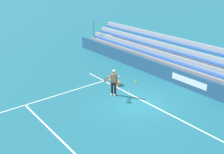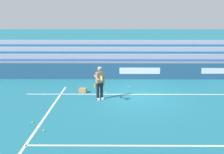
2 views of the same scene
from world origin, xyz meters
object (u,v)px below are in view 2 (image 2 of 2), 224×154
Objects in this scene: tennis_ball_on_baseline at (129,87)px; tennis_ball_near_player at (33,122)px; ball_box_cardboard at (83,90)px; water_bottle at (95,86)px; tennis_player at (100,83)px; tennis_ball_toward_net at (101,87)px; tennis_ball_far_right at (44,130)px; tennis_ball_by_box at (106,93)px.

tennis_ball_on_baseline and tennis_ball_near_player have the same top height.
ball_box_cardboard is at bearing -109.27° from tennis_ball_near_player.
water_bottle is (-2.14, -5.60, 0.08)m from tennis_ball_near_player.
tennis_player is 25.98× the size of tennis_ball_on_baseline.
tennis_ball_on_baseline and tennis_ball_toward_net have the same top height.
tennis_ball_on_baseline is at bearing -179.83° from water_bottle.
tennis_ball_near_player and tennis_ball_far_right have the same top height.
ball_box_cardboard reaches higher than tennis_ball_on_baseline.
tennis_ball_near_player is 1.00× the size of tennis_ball_by_box.
tennis_ball_toward_net is at bearing -88.26° from tennis_player.
tennis_player is at bearing -129.02° from tennis_ball_near_player.
tennis_ball_on_baseline is at bearing -124.82° from tennis_player.
water_bottle is (0.37, -0.03, 0.08)m from tennis_ball_toward_net.
tennis_player is 3.07m from tennis_ball_on_baseline.
tennis_player is 25.98× the size of tennis_ball_by_box.
tennis_ball_by_box is 1.00× the size of tennis_ball_toward_net.
water_bottle reaches higher than tennis_ball_near_player.
tennis_ball_on_baseline and tennis_ball_by_box have the same top height.
water_bottle reaches higher than tennis_ball_on_baseline.
tennis_player is 2.57m from water_bottle.
ball_box_cardboard reaches higher than water_bottle.
tennis_ball_near_player is at bearing 56.35° from tennis_ball_by_box.
tennis_ball_by_box is 5.52m from tennis_ball_far_right.
tennis_ball_by_box is at bearing 42.97° from tennis_ball_on_baseline.
tennis_ball_near_player is (1.55, 4.42, -0.10)m from ball_box_cardboard.
tennis_ball_far_right is at bearing 80.44° from ball_box_cardboard.
tennis_ball_toward_net is at bearing -130.05° from ball_box_cardboard.
ball_box_cardboard is 1.50m from tennis_ball_toward_net.
tennis_player is 4.48m from tennis_ball_far_right.
tennis_player is at bearing 91.74° from tennis_ball_toward_net.
tennis_player is 1.79m from ball_box_cardboard.
tennis_ball_toward_net is at bearing 175.82° from water_bottle.
tennis_player is 7.80× the size of water_bottle.
tennis_ball_by_box and tennis_ball_far_right have the same top height.
tennis_ball_near_player and tennis_ball_toward_net have the same top height.
tennis_ball_near_player is (4.26, 5.60, 0.00)m from tennis_ball_on_baseline.
tennis_player reaches higher than tennis_ball_on_baseline.
tennis_ball_near_player and tennis_ball_by_box have the same top height.
ball_box_cardboard is 4.69m from tennis_ball_near_player.
ball_box_cardboard is 2.96m from tennis_ball_on_baseline.
tennis_ball_by_box is 1.00× the size of tennis_ball_far_right.
water_bottle is at bearing 0.17° from tennis_ball_on_baseline.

